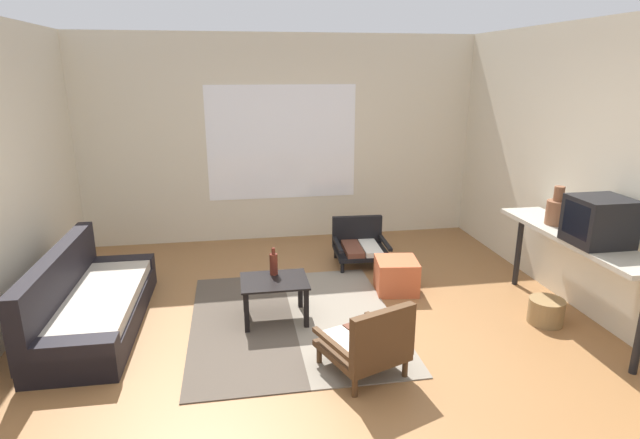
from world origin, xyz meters
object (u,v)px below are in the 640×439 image
Objects in this scene: ottoman_orange at (396,275)px; wicker_basket at (546,311)px; couch at (90,304)px; coffee_table at (274,288)px; console_shelf at (575,243)px; armchair_by_window at (360,244)px; armchair_striped_foreground at (368,343)px; clay_vase at (557,210)px; crt_television at (599,221)px; glass_bottle at (274,263)px.

wicker_basket is at bearing -38.62° from ottoman_orange.
couch reaches higher than coffee_table.
coffee_table is 0.33× the size of console_shelf.
armchair_by_window is 0.87× the size of armchair_striped_foreground.
armchair_striped_foreground reaches higher than wicker_basket.
ottoman_orange is 1.15× the size of clay_vase.
ottoman_orange is at bearing 138.84° from crt_television.
clay_vase is at bearing -24.08° from ottoman_orange.
armchair_striped_foreground is 1.75× the size of ottoman_orange.
clay_vase is at bearing -3.57° from coffee_table.
armchair_by_window is at bearing 22.62° from couch.
crt_television is (2.03, 0.29, 0.77)m from armchair_striped_foreground.
armchair_by_window is at bearing 126.46° from crt_television.
armchair_by_window is at bearing 135.73° from clay_vase.
armchair_by_window is 1.65m from glass_bottle.
armchair_by_window is at bearing 126.37° from wicker_basket.
wicker_basket is at bearing -8.67° from couch.
wicker_basket is (-0.19, -0.32, -0.87)m from clay_vase.
couch is 6.05× the size of wicker_basket.
wicker_basket is at bearing -11.07° from coffee_table.
couch is at bearing 168.43° from crt_television.
wicker_basket is at bearing -121.73° from clay_vase.
couch is at bearing -157.38° from armchair_by_window.
armchair_by_window is (1.14, 1.31, -0.09)m from coffee_table.
coffee_table is at bearing -5.07° from couch.
couch is 2.98m from ottoman_orange.
wicker_basket is at bearing 16.59° from armchair_striped_foreground.
armchair_striped_foreground is (0.62, -1.03, -0.04)m from coffee_table.
console_shelf is 5.04× the size of clay_vase.
couch reaches higher than armchair_by_window.
clay_vase is (2.65, -0.17, 0.66)m from coffee_table.
clay_vase is (4.31, -0.31, 0.76)m from couch.
armchair_striped_foreground is at bearing -62.41° from glass_bottle.
couch is at bearing 152.68° from armchair_striped_foreground.
coffee_table is 2.84m from crt_television.
armchair_by_window is 0.35× the size of console_shelf.
crt_television is at bearing -53.54° from armchair_by_window.
console_shelf is 0.68m from wicker_basket.
clay_vase reaches higher than coffee_table.
armchair_by_window is 1.76× the size of clay_vase.
console_shelf reaches higher than armchair_striped_foreground.
clay_vase reaches higher than console_shelf.
armchair_striped_foreground reaches higher than ottoman_orange.
crt_television is at bearing 8.24° from armchair_striped_foreground.
ottoman_orange is at bearing 145.73° from console_shelf.
coffee_table is at bearing 121.04° from armchair_striped_foreground.
armchair_striped_foreground is 1.66× the size of crt_television.
console_shelf reaches higher than couch.
wicker_basket is (1.32, -1.79, -0.12)m from armchair_by_window.
crt_television is at bearing -90.32° from clay_vase.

